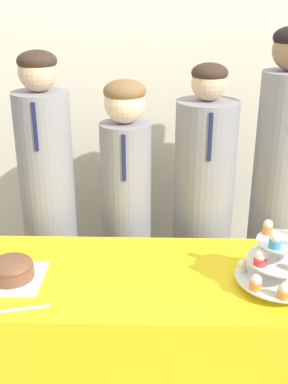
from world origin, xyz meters
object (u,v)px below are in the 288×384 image
Objects in this scene: round_cake at (11,270)px; student_3 at (276,204)px; student_0 at (50,213)px; student_2 at (202,222)px; cupcake_stand at (281,261)px; student_1 at (127,221)px.

student_3 reaches higher than round_cake.
student_0 is 0.78m from student_2.
cupcake_stand is 0.68m from student_2.
student_1 is (0.39, -0.00, -0.04)m from student_0.
round_cake is at bearing -142.96° from student_2.
round_cake is 0.60m from student_0.
student_0 is at bearing 87.89° from round_cake.
student_1 is at bearing 134.61° from cupcake_stand.
round_cake is 1.31m from student_3.
student_1 is at bearing 55.47° from round_cake.
cupcake_stand is 0.21× the size of student_0.
student_0 is 0.94× the size of student_3.
student_3 is (1.16, 0.60, 0.03)m from round_cake.
student_0 is (0.02, 0.60, -0.04)m from round_cake.
student_1 reaches higher than cupcake_stand.
student_2 is at bearing 180.00° from student_3.
student_0 is 1.09× the size of student_1.
cupcake_stand is at bearing -69.51° from student_2.
student_2 is 0.90× the size of student_3.
student_3 is (0.74, 0.00, 0.11)m from student_1.
round_cake is 0.74m from student_1.
student_2 is 0.38m from student_3.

